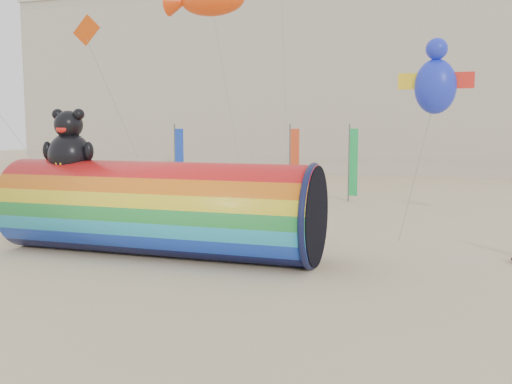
% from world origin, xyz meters
% --- Properties ---
extents(ground, '(160.00, 160.00, 0.00)m').
position_xyz_m(ground, '(0.00, 0.00, 0.00)').
color(ground, '#CCB58C').
rests_on(ground, ground).
extents(hotel_building, '(60.40, 15.40, 20.60)m').
position_xyz_m(hotel_building, '(-12.00, 45.95, 10.31)').
color(hotel_building, '#B7AD99').
rests_on(hotel_building, ground).
extents(windsock_assembly, '(12.71, 3.87, 5.86)m').
position_xyz_m(windsock_assembly, '(-2.89, -0.54, 1.94)').
color(windsock_assembly, red).
rests_on(windsock_assembly, ground).
extents(festival_banners, '(10.76, 5.65, 5.20)m').
position_xyz_m(festival_banners, '(-2.51, 14.70, 2.64)').
color(festival_banners, '#59595E').
rests_on(festival_banners, ground).
extents(flying_kites, '(29.75, 12.05, 10.61)m').
position_xyz_m(flying_kites, '(1.71, 7.12, 10.23)').
color(flying_kites, '#1D2FD3').
rests_on(flying_kites, ground).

